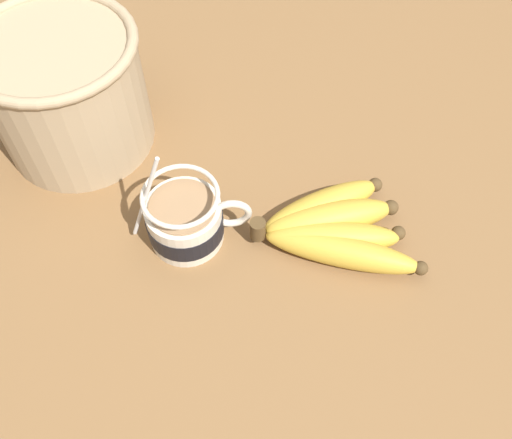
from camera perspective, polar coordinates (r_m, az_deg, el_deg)
The scene contains 4 objects.
table at distance 73.78cm, azimuth -2.48°, elevation -3.90°, with size 133.51×133.51×3.01cm.
coffee_mug at distance 71.24cm, azimuth -7.36°, elevation -0.08°, with size 14.87×9.62×15.76cm.
banana_bunch at distance 72.46cm, azimuth 7.28°, elevation -0.81°, with size 21.15×16.64×4.45cm.
woven_basket at distance 81.59cm, azimuth -18.66°, elevation 12.09°, with size 21.68×21.68×17.37cm.
Camera 1 is at (0.38, -36.75, 65.47)cm, focal length 40.00 mm.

